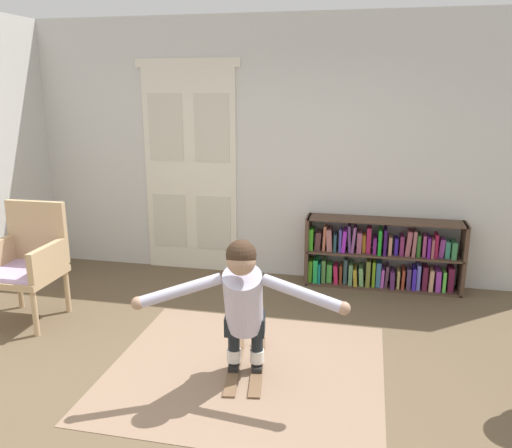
# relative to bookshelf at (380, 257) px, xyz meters

# --- Properties ---
(ground_plane) EXTENTS (7.20, 7.20, 0.00)m
(ground_plane) POSITION_rel_bookshelf_xyz_m (-1.09, -2.39, -0.34)
(ground_plane) COLOR brown
(back_wall) EXTENTS (6.00, 0.10, 2.90)m
(back_wall) POSITION_rel_bookshelf_xyz_m (-1.09, 0.21, 1.11)
(back_wall) COLOR silver
(back_wall) RESTS_ON ground
(double_door) EXTENTS (1.22, 0.05, 2.45)m
(double_door) POSITION_rel_bookshelf_xyz_m (-2.21, 0.15, 0.89)
(double_door) COLOR silver
(double_door) RESTS_ON ground
(rug) EXTENTS (2.11, 1.91, 0.01)m
(rug) POSITION_rel_bookshelf_xyz_m (-1.03, -2.03, -0.33)
(rug) COLOR #8B6F59
(rug) RESTS_ON ground
(bookshelf) EXTENTS (1.68, 0.30, 0.77)m
(bookshelf) POSITION_rel_bookshelf_xyz_m (0.00, 0.00, 0.00)
(bookshelf) COLOR #4C372A
(bookshelf) RESTS_ON ground
(wicker_chair) EXTENTS (0.61, 0.61, 1.10)m
(wicker_chair) POSITION_rel_bookshelf_xyz_m (-3.24, -1.52, 0.24)
(wicker_chair) COLOR tan
(wicker_chair) RESTS_ON ground
(skis_pair) EXTENTS (0.39, 0.85, 0.07)m
(skis_pair) POSITION_rel_bookshelf_xyz_m (-1.04, -2.00, -0.31)
(skis_pair) COLOR brown
(skis_pair) RESTS_ON rug
(person_skier) EXTENTS (1.45, 0.72, 1.08)m
(person_skier) POSITION_rel_bookshelf_xyz_m (-1.01, -2.20, 0.33)
(person_skier) COLOR white
(person_skier) RESTS_ON skis_pair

